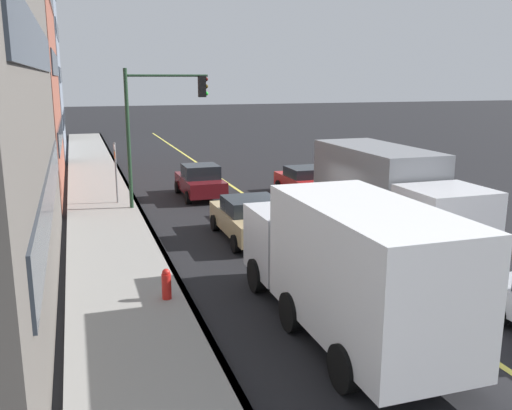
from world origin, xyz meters
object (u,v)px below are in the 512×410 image
Objects in this scene: street_sign_post at (116,169)px; truck_gray at (389,189)px; truck_white at (348,263)px; car_tan at (251,218)px; car_red at (306,182)px; traffic_light_mast at (158,115)px; car_maroon at (200,181)px; fire_hydrant at (167,287)px.

truck_gray is at bearing -130.37° from street_sign_post.
truck_white is 2.63× the size of street_sign_post.
street_sign_post is (6.81, 4.09, 0.92)m from car_tan.
traffic_light_mast reaches higher than car_red.
car_maroon is at bearing 31.66° from truck_gray.
fire_hydrant is at bearing 172.04° from traffic_light_mast.
truck_gray is at bearing -131.77° from traffic_light_mast.
truck_white is at bearing -165.34° from street_sign_post.
street_sign_post is at bearing 30.99° from car_tan.
truck_white is 13.82m from traffic_light_mast.
car_red is 7.03m from truck_gray.
truck_white reaches higher than fire_hydrant.
fire_hydrant is (-4.96, 3.79, -0.29)m from car_tan.
truck_white is 1.25× the size of traffic_light_mast.
car_maroon is at bearing -16.23° from fire_hydrant.
truck_gray is at bearing -100.12° from car_tan.
car_red is 0.58× the size of truck_white.
traffic_light_mast is (5.61, 2.31, 3.31)m from car_tan.
truck_white is at bearing -129.20° from fire_hydrant.
fire_hydrant is (2.88, 3.53, -1.18)m from truck_white.
truck_gray reaches higher than street_sign_post.
car_maroon is at bearing -0.32° from truck_white.
car_red is 0.72× the size of traffic_light_mast.
car_tan is at bearing -37.33° from fire_hydrant.
car_tan is 1.09× the size of car_maroon.
car_maroon is at bearing 74.44° from car_red.
street_sign_post is 3.02× the size of fire_hydrant.
traffic_light_mast reaches higher than car_maroon.
truck_gray reaches higher than car_maroon.
car_maroon is 4.07m from street_sign_post.
car_red is at bearing -105.56° from car_maroon.
car_maroon is 0.91× the size of car_red.
car_red is at bearing -94.73° from street_sign_post.
car_maroon is 0.53× the size of truck_white.
car_maroon reaches higher than car_red.
car_tan is 8.00m from street_sign_post.
truck_white reaches higher than car_tan.
traffic_light_mast is (6.49, 7.27, 2.41)m from truck_gray.
car_tan is 6.25m from fire_hydrant.
truck_gray is 10.04m from traffic_light_mast.
car_red is (-1.36, -4.90, -0.06)m from car_maroon.
fire_hydrant is (-12.41, 3.61, -0.31)m from car_maroon.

